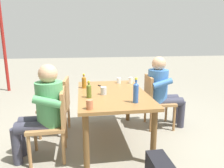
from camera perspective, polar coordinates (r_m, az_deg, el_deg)
name	(u,v)px	position (r m, az deg, el deg)	size (l,w,h in m)	color
ground_plane	(112,139)	(3.16, 0.00, -15.02)	(24.00, 24.00, 0.00)	gray
dining_table	(112,98)	(2.92, 0.00, -4.01)	(1.49, 0.94, 0.72)	olive
chair_far_left	(54,120)	(2.65, -15.84, -9.66)	(0.45, 0.45, 0.87)	#A37547
chair_near_right	(155,99)	(3.46, 11.87, -3.97)	(0.47, 0.47, 0.87)	#A37547
chair_far_right	(59,103)	(3.26, -14.44, -5.18)	(0.47, 0.47, 0.87)	#A37547
person_in_white_shirt	(43,108)	(2.60, -18.48, -6.30)	(0.47, 0.61, 1.18)	#4C935B
person_in_plaid_shirt	(162,89)	(3.45, 13.73, -1.24)	(0.47, 0.61, 1.18)	#3D70B2
bottle_olive	(89,91)	(2.63, -6.42, -1.81)	(0.06, 0.06, 0.22)	#566623
bottle_amber	(84,82)	(3.14, -7.78, 0.59)	(0.06, 0.06, 0.22)	#996019
bottle_blue	(136,92)	(2.43, 6.62, -2.22)	(0.06, 0.06, 0.30)	#2D56A3
cup_glass	(119,81)	(3.44, 1.87, 0.97)	(0.07, 0.07, 0.09)	silver
cup_terracotta	(90,105)	(2.24, -6.21, -5.69)	(0.07, 0.07, 0.10)	#BC6B47
cup_steel	(104,91)	(2.77, -2.37, -1.89)	(0.08, 0.08, 0.11)	#B2B7BC
cup_white	(131,80)	(3.45, 5.20, 1.01)	(0.07, 0.07, 0.10)	white
table_knife	(102,87)	(3.21, -2.93, -0.70)	(0.23, 0.12, 0.01)	silver
lamp_post	(0,17)	(6.30, -28.54, 16.02)	(0.56, 0.20, 2.78)	maroon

